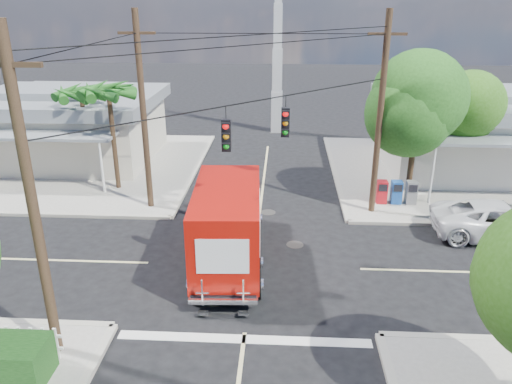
{
  "coord_description": "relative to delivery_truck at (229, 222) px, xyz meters",
  "views": [
    {
      "loc": [
        1.05,
        -16.36,
        9.43
      ],
      "look_at": [
        0.0,
        2.0,
        2.2
      ],
      "focal_mm": 35.0,
      "sensor_mm": 36.0,
      "label": 1
    }
  ],
  "objects": [
    {
      "name": "ground",
      "position": [
        0.93,
        -0.36,
        -1.62
      ],
      "size": [
        120.0,
        120.0,
        0.0
      ],
      "primitive_type": "plane",
      "color": "black",
      "rests_on": "ground"
    },
    {
      "name": "sidewalk_ne",
      "position": [
        11.81,
        10.52,
        -1.55
      ],
      "size": [
        14.12,
        14.12,
        0.14
      ],
      "color": "gray",
      "rests_on": "ground"
    },
    {
      "name": "sidewalk_nw",
      "position": [
        -9.95,
        10.52,
        -1.55
      ],
      "size": [
        14.12,
        14.12,
        0.14
      ],
      "color": "gray",
      "rests_on": "ground"
    },
    {
      "name": "road_markings",
      "position": [
        0.93,
        -1.84,
        -1.62
      ],
      "size": [
        32.0,
        32.0,
        0.01
      ],
      "color": "beige",
      "rests_on": "ground"
    },
    {
      "name": "building_ne",
      "position": [
        13.43,
        11.6,
        0.7
      ],
      "size": [
        11.8,
        10.2,
        4.5
      ],
      "color": "beige",
      "rests_on": "sidewalk_ne"
    },
    {
      "name": "building_nw",
      "position": [
        -11.07,
        12.1,
        0.6
      ],
      "size": [
        10.8,
        10.2,
        4.3
      ],
      "color": "beige",
      "rests_on": "sidewalk_nw"
    },
    {
      "name": "radio_tower",
      "position": [
        1.43,
        19.64,
        4.02
      ],
      "size": [
        0.8,
        0.8,
        17.0
      ],
      "color": "silver",
      "rests_on": "ground"
    },
    {
      "name": "tree_ne_front",
      "position": [
        8.14,
        6.39,
        3.14
      ],
      "size": [
        4.21,
        4.14,
        6.66
      ],
      "color": "#422D1C",
      "rests_on": "sidewalk_ne"
    },
    {
      "name": "tree_ne_back",
      "position": [
        10.74,
        8.59,
        2.57
      ],
      "size": [
        3.77,
        3.66,
        5.82
      ],
      "color": "#422D1C",
      "rests_on": "sidewalk_ne"
    },
    {
      "name": "palm_nw_front",
      "position": [
        -6.57,
        7.14,
        3.42
      ],
      "size": [
        3.01,
        3.08,
        5.59
      ],
      "color": "#422D1C",
      "rests_on": "sidewalk_nw"
    },
    {
      "name": "palm_nw_back",
      "position": [
        -8.57,
        8.64,
        3.05
      ],
      "size": [
        3.01,
        3.08,
        5.19
      ],
      "color": "#422D1C",
      "rests_on": "sidewalk_nw"
    },
    {
      "name": "utility_poles",
      "position": [
        -0.65,
        1.24,
        3.05
      ],
      "size": [
        12.0,
        10.68,
        9.0
      ],
      "color": "#473321",
      "rests_on": "ground"
    },
    {
      "name": "vending_boxes",
      "position": [
        7.43,
        5.84,
        -0.93
      ],
      "size": [
        1.9,
        0.5,
        1.1
      ],
      "color": "red",
      "rests_on": "sidewalk_ne"
    },
    {
      "name": "delivery_truck",
      "position": [
        0.0,
        0.0,
        0.0
      ],
      "size": [
        2.73,
        7.5,
        3.19
      ],
      "color": "black",
      "rests_on": "ground"
    },
    {
      "name": "parked_car",
      "position": [
        11.01,
        2.64,
        -0.86
      ],
      "size": [
        5.57,
        2.8,
        1.51
      ],
      "primitive_type": "imported",
      "rotation": [
        0.0,
        0.0,
        1.52
      ],
      "color": "silver",
      "rests_on": "ground"
    }
  ]
}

